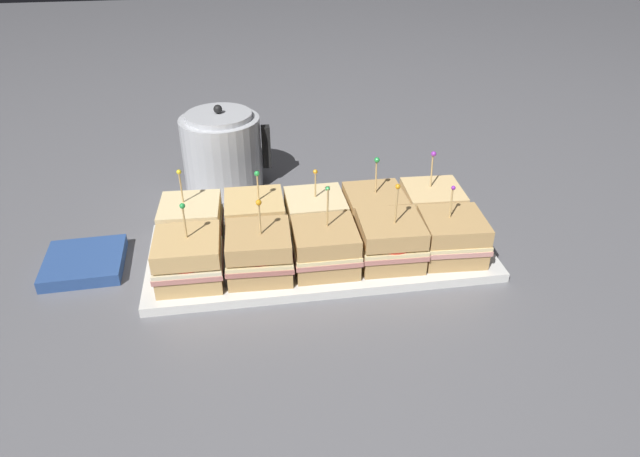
# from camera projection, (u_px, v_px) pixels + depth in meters

# --- Properties ---
(ground_plane) EXTENTS (6.00, 6.00, 0.00)m
(ground_plane) POSITION_uv_depth(u_px,v_px,m) (320.00, 256.00, 1.13)
(ground_plane) COLOR slate
(serving_platter) EXTENTS (0.66, 0.28, 0.02)m
(serving_platter) POSITION_uv_depth(u_px,v_px,m) (320.00, 252.00, 1.13)
(serving_platter) COLOR silver
(serving_platter) RESTS_ON ground_plane
(sandwich_front_far_left) EXTENTS (0.12, 0.12, 0.15)m
(sandwich_front_far_left) POSITION_uv_depth(u_px,v_px,m) (189.00, 259.00, 1.01)
(sandwich_front_far_left) COLOR tan
(sandwich_front_far_left) RESTS_ON serving_platter
(sandwich_front_left) EXTENTS (0.13, 0.13, 0.15)m
(sandwich_front_left) POSITION_uv_depth(u_px,v_px,m) (259.00, 253.00, 1.03)
(sandwich_front_left) COLOR tan
(sandwich_front_left) RESTS_ON serving_platter
(sandwich_front_center) EXTENTS (0.12, 0.12, 0.16)m
(sandwich_front_center) POSITION_uv_depth(u_px,v_px,m) (324.00, 247.00, 1.05)
(sandwich_front_center) COLOR tan
(sandwich_front_center) RESTS_ON serving_platter
(sandwich_front_right) EXTENTS (0.12, 0.12, 0.17)m
(sandwich_front_right) POSITION_uv_depth(u_px,v_px,m) (390.00, 241.00, 1.06)
(sandwich_front_right) COLOR tan
(sandwich_front_right) RESTS_ON serving_platter
(sandwich_front_far_right) EXTENTS (0.13, 0.13, 0.15)m
(sandwich_front_far_right) POSITION_uv_depth(u_px,v_px,m) (452.00, 237.00, 1.08)
(sandwich_front_far_right) COLOR tan
(sandwich_front_far_right) RESTS_ON serving_platter
(sandwich_back_far_left) EXTENTS (0.13, 0.13, 0.16)m
(sandwich_back_far_left) POSITION_uv_depth(u_px,v_px,m) (192.00, 223.00, 1.12)
(sandwich_back_far_left) COLOR beige
(sandwich_back_far_left) RESTS_ON serving_platter
(sandwich_back_left) EXTENTS (0.12, 0.12, 0.15)m
(sandwich_back_left) POSITION_uv_depth(u_px,v_px,m) (255.00, 218.00, 1.14)
(sandwich_back_left) COLOR tan
(sandwich_back_left) RESTS_ON serving_platter
(sandwich_back_center) EXTENTS (0.12, 0.12, 0.14)m
(sandwich_back_center) POSITION_uv_depth(u_px,v_px,m) (315.00, 215.00, 1.15)
(sandwich_back_center) COLOR beige
(sandwich_back_center) RESTS_ON serving_platter
(sandwich_back_right) EXTENTS (0.12, 0.12, 0.16)m
(sandwich_back_right) POSITION_uv_depth(u_px,v_px,m) (374.00, 210.00, 1.17)
(sandwich_back_right) COLOR tan
(sandwich_back_right) RESTS_ON serving_platter
(sandwich_back_far_right) EXTENTS (0.13, 0.13, 0.16)m
(sandwich_back_far_right) POSITION_uv_depth(u_px,v_px,m) (432.00, 206.00, 1.18)
(sandwich_back_far_right) COLOR #DBB77A
(sandwich_back_far_right) RESTS_ON serving_platter
(kettle_steel) EXTENTS (0.21, 0.19, 0.20)m
(kettle_steel) POSITION_uv_depth(u_px,v_px,m) (222.00, 151.00, 1.35)
(kettle_steel) COLOR #B7BABF
(kettle_steel) RESTS_ON ground_plane
(napkin_stack) EXTENTS (0.15, 0.15, 0.02)m
(napkin_stack) POSITION_uv_depth(u_px,v_px,m) (84.00, 262.00, 1.09)
(napkin_stack) COLOR navy
(napkin_stack) RESTS_ON ground_plane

